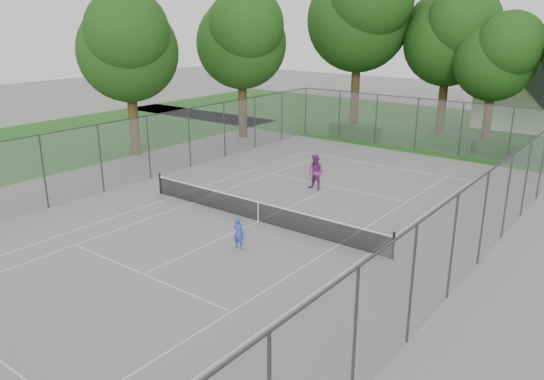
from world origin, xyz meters
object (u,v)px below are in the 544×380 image
Objects in this scene: girl_player at (239,233)px; woman_player at (316,172)px; house at (532,83)px; tennis_net at (258,211)px.

woman_player is at bearing -83.43° from girl_player.
house is at bearing -100.64° from girl_player.
tennis_net is at bearing -71.28° from girl_player.
girl_player is at bearing -75.15° from woman_player.
girl_player is (-2.90, -32.50, -3.02)m from house.
house is 24.99m from woman_player.
girl_player is at bearing -95.09° from house.
tennis_net is 5.45m from woman_player.
girl_player is 0.70× the size of woman_player.
house is at bearing 81.97° from woman_player.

